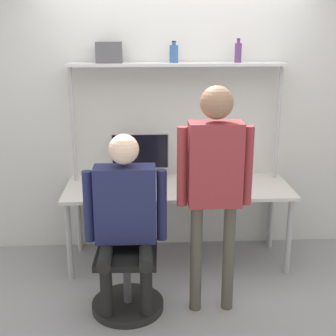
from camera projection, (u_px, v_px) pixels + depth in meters
The scene contains 13 objects.
ground_plane at pixel (181, 280), 4.09m from camera, with size 12.00×12.00×0.00m, color gray.
wall_back at pixel (175, 112), 4.47m from camera, with size 8.00×0.06×2.70m.
desk at pixel (178, 193), 4.28m from camera, with size 2.04×0.74×0.74m.
shelf_unit at pixel (177, 90), 4.23m from camera, with size 1.94×0.29×1.82m.
monitor at pixel (140, 155), 4.38m from camera, with size 0.54×0.23×0.45m.
laptop at pixel (121, 187), 4.04m from camera, with size 0.31×0.23×0.22m.
cell_phone at pixel (149, 195), 4.00m from camera, with size 0.07×0.15×0.01m.
office_chair at pixel (127, 273), 3.63m from camera, with size 0.56×0.56×0.94m.
person_seated at pixel (125, 210), 3.44m from camera, with size 0.62×0.47×1.39m.
person_standing at pixel (215, 172), 3.37m from camera, with size 0.55×0.24×1.74m.
bottle_blue at pixel (174, 53), 4.14m from camera, with size 0.08×0.08×0.19m.
bottle_purple at pixel (238, 52), 4.16m from camera, with size 0.06×0.06×0.21m.
storage_box at pixel (109, 52), 4.11m from camera, with size 0.23×0.17×0.18m.
Camera 1 is at (-0.30, -3.64, 2.09)m, focal length 50.00 mm.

